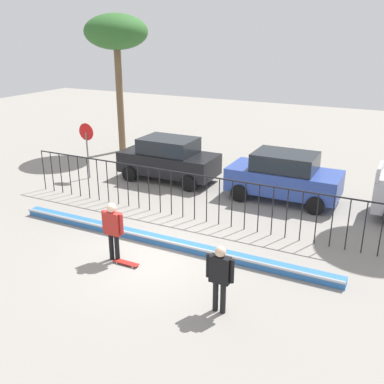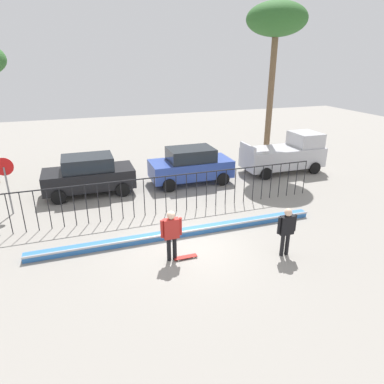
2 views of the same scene
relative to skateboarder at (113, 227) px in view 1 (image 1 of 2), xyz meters
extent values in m
plane|color=gray|center=(0.77, 0.57, -1.07)|extent=(60.00, 60.00, 0.00)
cube|color=#2D6BB7|center=(0.77, 1.50, -0.96)|extent=(11.00, 0.36, 0.22)
cylinder|color=#B2B2B7|center=(0.77, 1.32, -0.85)|extent=(11.00, 0.09, 0.09)
cylinder|color=black|center=(-6.23, 3.68, -0.23)|extent=(0.04, 0.04, 1.68)
cylinder|color=black|center=(-5.76, 3.68, -0.23)|extent=(0.04, 0.04, 1.68)
cylinder|color=black|center=(-5.30, 3.68, -0.23)|extent=(0.04, 0.04, 1.68)
cylinder|color=black|center=(-4.83, 3.68, -0.23)|extent=(0.04, 0.04, 1.68)
cylinder|color=black|center=(-4.36, 3.68, -0.23)|extent=(0.04, 0.04, 1.68)
cylinder|color=black|center=(-3.90, 3.68, -0.23)|extent=(0.04, 0.04, 1.68)
cylinder|color=black|center=(-3.43, 3.68, -0.23)|extent=(0.04, 0.04, 1.68)
cylinder|color=black|center=(-2.96, 3.68, -0.23)|extent=(0.04, 0.04, 1.68)
cylinder|color=black|center=(-2.50, 3.68, -0.23)|extent=(0.04, 0.04, 1.68)
cylinder|color=black|center=(-2.03, 3.68, -0.23)|extent=(0.04, 0.04, 1.68)
cylinder|color=black|center=(-1.56, 3.68, -0.23)|extent=(0.04, 0.04, 1.68)
cylinder|color=black|center=(-1.10, 3.68, -0.23)|extent=(0.04, 0.04, 1.68)
cylinder|color=black|center=(-0.63, 3.68, -0.23)|extent=(0.04, 0.04, 1.68)
cylinder|color=black|center=(-0.16, 3.68, -0.23)|extent=(0.04, 0.04, 1.68)
cylinder|color=black|center=(0.30, 3.68, -0.23)|extent=(0.04, 0.04, 1.68)
cylinder|color=black|center=(0.77, 3.68, -0.23)|extent=(0.04, 0.04, 1.68)
cylinder|color=black|center=(1.24, 3.68, -0.23)|extent=(0.04, 0.04, 1.68)
cylinder|color=black|center=(1.70, 3.68, -0.23)|extent=(0.04, 0.04, 1.68)
cylinder|color=black|center=(2.17, 3.68, -0.23)|extent=(0.04, 0.04, 1.68)
cylinder|color=black|center=(2.64, 3.68, -0.23)|extent=(0.04, 0.04, 1.68)
cylinder|color=black|center=(3.10, 3.68, -0.23)|extent=(0.04, 0.04, 1.68)
cylinder|color=black|center=(3.57, 3.68, -0.23)|extent=(0.04, 0.04, 1.68)
cylinder|color=black|center=(4.04, 3.68, -0.23)|extent=(0.04, 0.04, 1.68)
cylinder|color=black|center=(4.50, 3.68, -0.23)|extent=(0.04, 0.04, 1.68)
cylinder|color=black|center=(4.97, 3.68, -0.23)|extent=(0.04, 0.04, 1.68)
cylinder|color=black|center=(5.44, 3.68, -0.23)|extent=(0.04, 0.04, 1.68)
cylinder|color=black|center=(5.90, 3.68, -0.23)|extent=(0.04, 0.04, 1.68)
cylinder|color=black|center=(6.37, 3.68, -0.23)|extent=(0.04, 0.04, 1.68)
cylinder|color=black|center=(6.84, 3.68, -0.23)|extent=(0.04, 0.04, 1.68)
cube|color=black|center=(0.77, 3.68, 0.60)|extent=(14.00, 0.04, 0.04)
cylinder|color=black|center=(-0.10, 0.00, -0.65)|extent=(0.14, 0.14, 0.83)
cylinder|color=black|center=(0.10, 0.00, -0.65)|extent=(0.14, 0.14, 0.83)
cube|color=#B22823|center=(0.00, 0.00, 0.10)|extent=(0.50, 0.22, 0.68)
sphere|color=beige|center=(0.00, 0.00, 0.58)|extent=(0.27, 0.27, 0.27)
cylinder|color=#B22823|center=(-0.31, 0.00, 0.14)|extent=(0.11, 0.11, 0.61)
cylinder|color=#B22823|center=(0.31, 0.00, 0.14)|extent=(0.11, 0.11, 0.61)
cube|color=#A51E19|center=(0.45, -0.08, -1.00)|extent=(0.80, 0.20, 0.02)
cylinder|color=silver|center=(0.72, -0.01, -1.04)|extent=(0.05, 0.03, 0.05)
cylinder|color=silver|center=(0.72, -0.16, -1.04)|extent=(0.05, 0.03, 0.05)
cylinder|color=silver|center=(0.18, -0.01, -1.04)|extent=(0.05, 0.03, 0.05)
cylinder|color=silver|center=(0.18, -0.16, -1.04)|extent=(0.05, 0.03, 0.05)
cylinder|color=black|center=(3.62, -0.94, -0.66)|extent=(0.13, 0.13, 0.81)
cylinder|color=black|center=(3.81, -0.94, -0.66)|extent=(0.13, 0.13, 0.81)
cube|color=black|center=(3.71, -0.94, 0.07)|extent=(0.49, 0.21, 0.67)
sphere|color=beige|center=(3.71, -0.94, 0.54)|extent=(0.26, 0.26, 0.26)
cylinder|color=black|center=(3.42, -0.94, 0.11)|extent=(0.11, 0.11, 0.60)
cylinder|color=black|center=(4.01, -0.94, 0.11)|extent=(0.11, 0.11, 0.60)
cube|color=black|center=(-2.20, 7.12, -0.28)|extent=(4.30, 1.90, 0.90)
cube|color=#1E2328|center=(-2.20, 7.12, 0.50)|extent=(2.37, 1.71, 0.66)
cylinder|color=black|center=(-0.74, 8.07, -0.73)|extent=(0.68, 0.22, 0.68)
cylinder|color=black|center=(-0.74, 6.17, -0.73)|extent=(0.68, 0.22, 0.68)
cylinder|color=black|center=(-3.66, 8.07, -0.73)|extent=(0.68, 0.22, 0.68)
cylinder|color=black|center=(-3.66, 6.17, -0.73)|extent=(0.68, 0.22, 0.68)
cube|color=#2D479E|center=(3.01, 6.99, -0.28)|extent=(4.30, 1.90, 0.90)
cube|color=#1E2328|center=(3.01, 6.99, 0.50)|extent=(2.37, 1.71, 0.66)
cylinder|color=black|center=(4.48, 7.94, -0.73)|extent=(0.68, 0.22, 0.68)
cylinder|color=black|center=(4.48, 6.04, -0.73)|extent=(0.68, 0.22, 0.68)
cylinder|color=black|center=(1.55, 7.94, -0.73)|extent=(0.68, 0.22, 0.68)
cylinder|color=black|center=(1.55, 6.04, -0.73)|extent=(0.68, 0.22, 0.68)
cube|color=#B7B7BC|center=(6.39, 7.05, 0.55)|extent=(0.12, 1.75, 0.36)
cylinder|color=slate|center=(-5.54, 5.70, -0.02)|extent=(0.07, 0.07, 2.10)
cylinder|color=red|center=(-5.54, 5.72, 1.05)|extent=(0.76, 0.02, 0.76)
cylinder|color=brown|center=(-6.94, 10.29, 1.60)|extent=(0.36, 0.36, 5.33)
ellipsoid|color=#2D6028|center=(-6.94, 10.29, 5.16)|extent=(3.23, 3.23, 1.78)
camera|label=1|loc=(7.14, -9.20, 5.27)|focal=41.34mm
camera|label=2|loc=(-2.54, -9.55, 5.27)|focal=32.10mm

